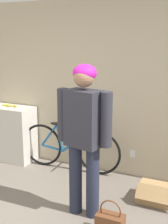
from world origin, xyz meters
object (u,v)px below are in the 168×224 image
(person, at_px, (84,128))
(cardboard_box, at_px, (160,194))
(handbag, at_px, (110,223))
(bicycle, at_px, (69,147))
(banana, at_px, (10,105))

(person, bearing_deg, cardboard_box, 53.20)
(person, xyz_separation_m, handbag, (0.42, -0.25, -0.93))
(bicycle, relative_size, handbag, 4.22)
(banana, xyz_separation_m, cardboard_box, (2.62, -0.39, -0.84))
(handbag, distance_m, cardboard_box, 0.96)
(person, relative_size, cardboard_box, 3.25)
(bicycle, bearing_deg, person, -58.16)
(bicycle, xyz_separation_m, cardboard_box, (1.51, -0.40, -0.27))
(person, xyz_separation_m, bicycle, (-0.75, 1.06, -0.68))
(person, xyz_separation_m, banana, (-1.87, 1.05, -0.11))
(bicycle, relative_size, banana, 5.13)
(bicycle, relative_size, cardboard_box, 3.06)
(person, distance_m, handbag, 1.05)
(banana, bearing_deg, handbag, -29.47)
(bicycle, height_order, handbag, bicycle)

